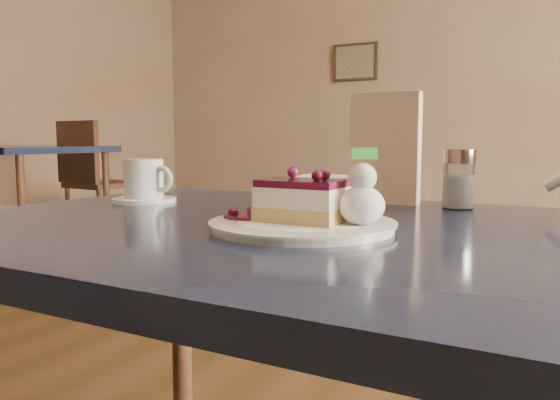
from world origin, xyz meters
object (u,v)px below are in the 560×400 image
at_px(main_table, 317,276).
at_px(cheesecake_slice, 303,201).
at_px(coffee_set, 145,183).
at_px(dessert_plate, 302,226).
at_px(bg_table_far_left, 25,250).

distance_m(main_table, cheesecake_slice, 0.13).
bearing_deg(cheesecake_slice, main_table, 90.00).
height_order(cheesecake_slice, coffee_set, coffee_set).
bearing_deg(cheesecake_slice, coffee_set, 160.35).
xyz_separation_m(dessert_plate, bg_table_far_left, (-3.09, 1.89, -0.68)).
bearing_deg(cheesecake_slice, bg_table_far_left, 149.63).
height_order(dessert_plate, bg_table_far_left, bg_table_far_left).
bearing_deg(bg_table_far_left, cheesecake_slice, -26.20).
bearing_deg(coffee_set, bg_table_far_left, 147.06).
distance_m(dessert_plate, cheesecake_slice, 0.04).
distance_m(main_table, coffee_set, 0.47).
height_order(main_table, cheesecake_slice, cheesecake_slice).
bearing_deg(bg_table_far_left, main_table, -25.51).
xyz_separation_m(dessert_plate, cheesecake_slice, (0.00, 0.00, 0.04)).
bearing_deg(cheesecake_slice, dessert_plate, 0.00).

